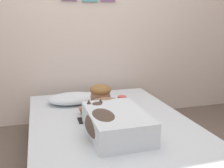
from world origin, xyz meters
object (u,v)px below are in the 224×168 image
Objects in this scene: pillow at (73,98)px; dog at (102,123)px; cell_phone at (82,120)px; bed at (111,142)px; coffee_cup at (122,100)px; person_lying at (111,114)px.

dog reaches higher than pillow.
bed is at bearing -15.03° from cell_phone.
cell_phone is at bearing 105.83° from dog.
person_lying is at bearing -116.37° from coffee_cup.
pillow is at bearing 113.30° from bed.
dog reaches higher than coffee_cup.
person_lying is 7.36× the size of coffee_cup.
bed is 0.43m from dog.
bed is at bearing 76.40° from person_lying.
cell_phone is at bearing -89.20° from pillow.
cell_phone is at bearing 137.08° from person_lying.
bed is at bearing -66.70° from pillow.
dog is at bearing -117.34° from bed.
pillow reaches higher than bed.
coffee_cup is (0.28, 0.57, -0.07)m from person_lying.
person_lying is (-0.03, -0.13, 0.31)m from bed.
person_lying is at bearing 52.80° from dog.
cell_phone is at bearing 164.97° from bed.
dog is (-0.11, -0.15, -0.00)m from person_lying.
person_lying is 0.64m from coffee_cup.
pillow is 0.73m from person_lying.
pillow is 0.51m from coffee_cup.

